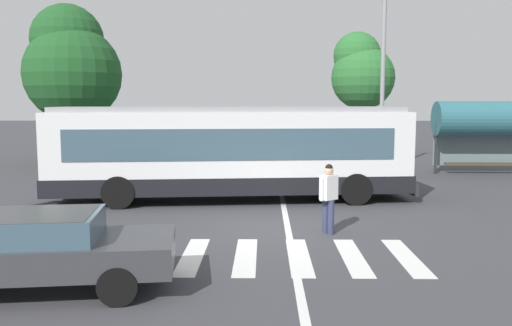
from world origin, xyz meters
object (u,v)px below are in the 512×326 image
Objects in this scene: parked_car_silver at (324,152)px; background_tree_right at (361,71)px; foreground_sedan at (38,247)px; parked_car_white at (268,152)px; twin_arm_street_lamp at (383,59)px; pedestrian_crossing_street at (329,195)px; city_transit_bus at (231,152)px; parked_car_teal at (159,151)px; background_tree_left at (71,64)px; parked_car_charcoal at (213,152)px; bus_stop_shelter at (488,120)px.

parked_car_silver is 10.46m from background_tree_right.
foreground_sedan is 28.59m from background_tree_right.
twin_arm_street_lamp is (5.23, -1.44, 4.39)m from parked_car_white.
pedestrian_crossing_street is 6.79m from foreground_sedan.
city_transit_bus is 1.53× the size of background_tree_right.
foreground_sedan is at bearing -85.37° from parked_car_teal.
twin_arm_street_lamp is 1.06× the size of background_tree_right.
foreground_sedan is at bearing -107.69° from city_transit_bus.
twin_arm_street_lamp is (9.27, 16.08, 4.39)m from foreground_sedan.
background_tree_left reaches higher than city_transit_bus.
parked_car_charcoal is 5.46m from parked_car_silver.
background_tree_right is at bearing 55.53° from parked_car_white.
foreground_sedan is at bearing -102.97° from parked_car_white.
twin_arm_street_lamp is (-4.54, 0.80, 2.74)m from bus_stop_shelter.
city_transit_bus is 2.52× the size of foreground_sedan.
city_transit_bus is at bearing -80.78° from parked_car_charcoal.
city_transit_bus reaches higher than parked_car_white.
background_tree_right is at bearing 85.31° from twin_arm_street_lamp.
parked_car_charcoal is 0.60× the size of background_tree_right.
foreground_sedan is at bearing -111.16° from parked_car_silver.
city_transit_bus reaches higher than foreground_sedan.
parked_car_charcoal and parked_car_silver have the same top height.
pedestrian_crossing_street is at bearing -95.83° from parked_car_silver.
pedestrian_crossing_street is 0.37× the size of bus_stop_shelter.
parked_car_charcoal is at bearing -176.54° from parked_car_white.
parked_car_charcoal is 1.00× the size of parked_car_silver.
twin_arm_street_lamp is 1.00× the size of background_tree_left.
background_tree_right reaches higher than parked_car_charcoal.
parked_car_white is at bearing 81.76° from city_transit_bus.
background_tree_right is (11.56, 8.50, 4.42)m from parked_car_teal.
parked_car_teal is 1.00× the size of bus_stop_shelter.
bus_stop_shelter is at bearing -10.00° from twin_arm_street_lamp.
city_transit_bus is 19.57m from background_tree_right.
pedestrian_crossing_street reaches higher than parked_car_teal.
foreground_sedan is 0.61× the size of background_tree_right.
bus_stop_shelter is at bearing -9.65° from parked_car_teal.
parked_car_white is 0.97× the size of bus_stop_shelter.
city_transit_bus reaches higher than parked_car_teal.
city_transit_bus is 9.06m from foreground_sedan.
pedestrian_crossing_street is at bearing -63.53° from parked_car_teal.
parked_car_charcoal is at bearing 170.57° from bus_stop_shelter.
background_tree_right reaches higher than parked_car_silver.
twin_arm_street_lamp reaches higher than pedestrian_crossing_street.
twin_arm_street_lamp reaches higher than city_transit_bus.
foreground_sedan is 0.57× the size of background_tree_left.
foreground_sedan is at bearing -142.80° from pedestrian_crossing_street.
twin_arm_street_lamp is at bearing -15.35° from parked_car_white.
city_transit_bus is 1.44× the size of twin_arm_street_lamp.
bus_stop_shelter is 20.30m from background_tree_left.
parked_car_charcoal is (-4.08, 13.25, -0.20)m from pedestrian_crossing_street.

